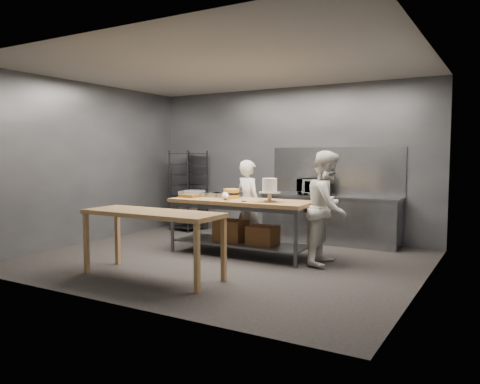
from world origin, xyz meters
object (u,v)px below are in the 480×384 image
object	(u,v)px
speed_rack	(189,191)
microwave	(313,187)
near_counter	(152,217)
frosted_cake_stand	(270,187)
layer_cake	(231,194)
chef_right	(328,208)
work_table	(243,221)
chef_behind	(248,204)

from	to	relation	value
speed_rack	microwave	size ratio (longest dim) A/B	3.23
near_counter	speed_rack	size ratio (longest dim) A/B	1.14
frosted_cake_stand	layer_cake	world-z (taller)	frosted_cake_stand
chef_right	microwave	world-z (taller)	chef_right
near_counter	frosted_cake_stand	world-z (taller)	frosted_cake_stand
work_table	microwave	size ratio (longest dim) A/B	4.43
work_table	near_counter	size ratio (longest dim) A/B	1.20
near_counter	layer_cake	bearing A→B (deg)	88.08
frosted_cake_stand	chef_right	bearing A→B (deg)	13.37
chef_behind	microwave	xyz separation A→B (m)	(0.80, 1.10, 0.27)
speed_rack	frosted_cake_stand	world-z (taller)	speed_rack
chef_right	frosted_cake_stand	world-z (taller)	chef_right
chef_right	chef_behind	bearing A→B (deg)	68.85
work_table	speed_rack	size ratio (longest dim) A/B	1.37
chef_behind	microwave	bearing A→B (deg)	-102.07
work_table	near_counter	xyz separation A→B (m)	(-0.35, -1.83, 0.24)
speed_rack	chef_right	bearing A→B (deg)	-22.51
chef_right	layer_cake	bearing A→B (deg)	85.78
chef_behind	microwave	size ratio (longest dim) A/B	2.89
near_counter	layer_cake	size ratio (longest dim) A/B	7.42
near_counter	speed_rack	xyz separation A→B (m)	(-1.97, 3.48, 0.04)
work_table	near_counter	world-z (taller)	work_table
chef_right	speed_rack	bearing A→B (deg)	64.18
frosted_cake_stand	speed_rack	bearing A→B (deg)	148.51
speed_rack	chef_behind	distance (m)	2.32
chef_behind	chef_right	distance (m)	1.76
speed_rack	chef_right	xyz separation A→B (m)	(3.75, -1.56, 0.00)
layer_cake	microwave	bearing A→B (deg)	62.30
near_counter	chef_right	world-z (taller)	chef_right
near_counter	speed_rack	bearing A→B (deg)	119.53
work_table	frosted_cake_stand	bearing A→B (deg)	-11.55
work_table	layer_cake	distance (m)	0.53
near_counter	microwave	distance (m)	3.68
chef_right	microwave	xyz separation A→B (m)	(-0.87, 1.64, 0.19)
chef_behind	chef_right	world-z (taller)	chef_right
speed_rack	layer_cake	size ratio (longest dim) A/B	6.49
work_table	chef_behind	distance (m)	0.71
chef_right	frosted_cake_stand	xyz separation A→B (m)	(-0.87, -0.21, 0.29)
near_counter	chef_right	distance (m)	2.62
near_counter	microwave	size ratio (longest dim) A/B	3.69
work_table	microwave	xyz separation A→B (m)	(0.56, 1.73, 0.48)
microwave	frosted_cake_stand	size ratio (longest dim) A/B	1.45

